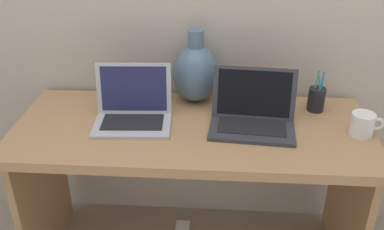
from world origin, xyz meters
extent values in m
cube|color=#AD7F51|center=(0.00, 0.00, 0.68)|extent=(1.43, 0.59, 0.04)
cube|color=#AD7F51|center=(-0.67, 0.00, 0.33)|extent=(0.03, 0.50, 0.66)
cube|color=#AD7F51|center=(0.67, 0.00, 0.33)|extent=(0.03, 0.50, 0.66)
cube|color=#B2B2B7|center=(-0.24, -0.01, 0.71)|extent=(0.32, 0.23, 0.01)
cube|color=black|center=(-0.24, -0.01, 0.72)|extent=(0.25, 0.14, 0.00)
cube|color=#B2B2B7|center=(-0.24, 0.08, 0.82)|extent=(0.30, 0.06, 0.21)
cube|color=#23234C|center=(-0.24, 0.08, 0.82)|extent=(0.27, 0.05, 0.19)
cube|color=#333338|center=(0.24, -0.01, 0.71)|extent=(0.35, 0.25, 0.01)
cube|color=black|center=(0.24, -0.01, 0.72)|extent=(0.27, 0.15, 0.00)
cube|color=#333338|center=(0.24, 0.07, 0.82)|extent=(0.33, 0.08, 0.21)
cube|color=black|center=(0.24, 0.07, 0.82)|extent=(0.29, 0.07, 0.18)
ellipsoid|color=slate|center=(0.00, 0.24, 0.83)|extent=(0.20, 0.20, 0.25)
cylinder|color=slate|center=(0.00, 0.24, 0.98)|extent=(0.07, 0.07, 0.08)
cylinder|color=white|center=(0.65, -0.02, 0.75)|extent=(0.09, 0.09, 0.09)
torus|color=white|center=(0.71, -0.02, 0.75)|extent=(0.05, 0.01, 0.05)
cylinder|color=black|center=(0.52, 0.17, 0.75)|extent=(0.07, 0.07, 0.10)
cylinder|color=#4CA566|center=(0.51, 0.18, 0.80)|extent=(0.02, 0.02, 0.15)
cylinder|color=#338CBF|center=(0.52, 0.16, 0.80)|extent=(0.03, 0.02, 0.13)
cylinder|color=#338CBF|center=(0.53, 0.17, 0.81)|extent=(0.01, 0.01, 0.15)
cube|color=white|center=(-0.06, 0.15, 0.01)|extent=(0.07, 0.07, 0.03)
camera|label=1|loc=(0.10, -1.48, 1.56)|focal=40.02mm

